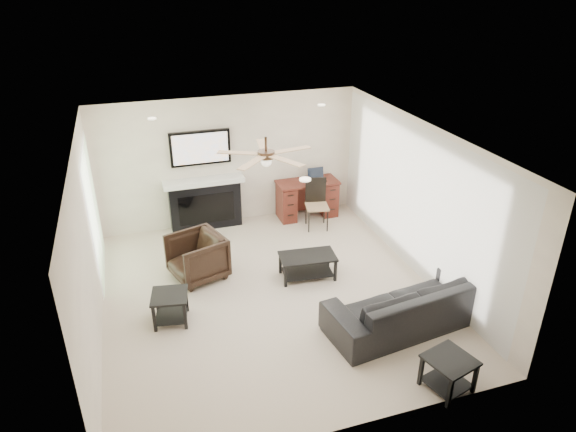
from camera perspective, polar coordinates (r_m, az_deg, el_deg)
The scene contains 10 objects.
room_shell at distance 7.39m, azimuth -0.93°, elevation 2.80°, with size 5.50×5.54×2.52m.
sofa at distance 7.46m, azimuth 13.08°, elevation -9.54°, with size 2.32×0.91×0.68m, color black.
armchair at distance 8.43m, azimuth -10.07°, elevation -4.51°, with size 0.80×0.82×0.75m, color black.
coffee_table at distance 8.40m, azimuth 2.18°, elevation -5.59°, with size 0.90×0.50×0.40m, color black.
end_table_near at distance 6.67m, azimuth 17.35°, elevation -16.37°, with size 0.52×0.52×0.45m, color black.
end_table_left at distance 7.59m, azimuth -12.90°, elevation -9.91°, with size 0.50×0.50×0.45m, color black.
fireplace_unit at distance 9.79m, azimuth -9.34°, elevation 3.79°, with size 1.52×0.34×1.91m, color black.
desk at distance 10.35m, azimuth 2.14°, elevation 1.92°, with size 1.22×0.56×0.76m, color #431710.
desk_chair at distance 9.84m, azimuth 3.24°, elevation 1.24°, with size 0.42×0.44×0.97m, color black.
laptop at distance 10.21m, azimuth 3.29°, elevation 4.56°, with size 0.33×0.24×0.23m, color black.
Camera 1 is at (-1.79, -6.43, 4.59)m, focal length 32.00 mm.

